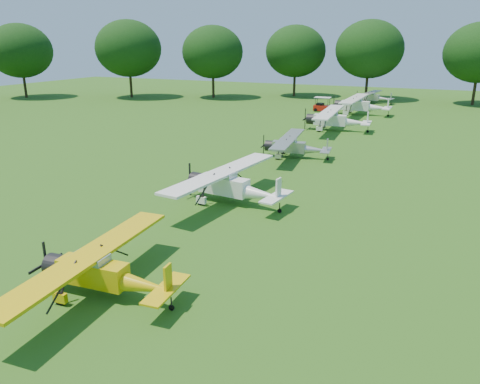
{
  "coord_description": "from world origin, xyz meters",
  "views": [
    {
      "loc": [
        11.28,
        -25.29,
        9.47
      ],
      "look_at": [
        1.1,
        -2.58,
        1.4
      ],
      "focal_mm": 35.0,
      "sensor_mm": 36.0,
      "label": 1
    }
  ],
  "objects_px": {
    "golf_cart": "(322,107)",
    "aircraft_4": "(294,145)",
    "aircraft_3": "(231,184)",
    "aircraft_6": "(360,104)",
    "aircraft_7": "(373,97)",
    "aircraft_2": "(102,271)",
    "aircraft_5": "(335,119)"
  },
  "relations": [
    {
      "from": "golf_cart",
      "to": "aircraft_5",
      "type": "bearing_deg",
      "value": -71.45
    },
    {
      "from": "aircraft_2",
      "to": "aircraft_4",
      "type": "height_order",
      "value": "aircraft_2"
    },
    {
      "from": "aircraft_2",
      "to": "golf_cart",
      "type": "height_order",
      "value": "golf_cart"
    },
    {
      "from": "aircraft_3",
      "to": "aircraft_6",
      "type": "relative_size",
      "value": 0.88
    },
    {
      "from": "aircraft_2",
      "to": "aircraft_7",
      "type": "relative_size",
      "value": 1.02
    },
    {
      "from": "aircraft_2",
      "to": "aircraft_4",
      "type": "xyz_separation_m",
      "value": [
        -0.27,
        24.65,
        -0.03
      ]
    },
    {
      "from": "aircraft_2",
      "to": "golf_cart",
      "type": "xyz_separation_m",
      "value": [
        -5.18,
        52.63,
        -0.44
      ]
    },
    {
      "from": "aircraft_2",
      "to": "aircraft_3",
      "type": "bearing_deg",
      "value": 87.06
    },
    {
      "from": "aircraft_3",
      "to": "aircraft_5",
      "type": "distance_m",
      "value": 26.66
    },
    {
      "from": "aircraft_7",
      "to": "golf_cart",
      "type": "relative_size",
      "value": 3.96
    },
    {
      "from": "golf_cart",
      "to": "aircraft_6",
      "type": "bearing_deg",
      "value": -14.33
    },
    {
      "from": "aircraft_6",
      "to": "aircraft_7",
      "type": "xyz_separation_m",
      "value": [
        -0.27,
        13.18,
        -0.34
      ]
    },
    {
      "from": "aircraft_5",
      "to": "aircraft_7",
      "type": "distance_m",
      "value": 26.0
    },
    {
      "from": "aircraft_7",
      "to": "golf_cart",
      "type": "xyz_separation_m",
      "value": [
        -5.16,
        -11.93,
        -0.41
      ]
    },
    {
      "from": "aircraft_3",
      "to": "aircraft_4",
      "type": "xyz_separation_m",
      "value": [
        -0.09,
        12.74,
        -0.17
      ]
    },
    {
      "from": "aircraft_4",
      "to": "aircraft_6",
      "type": "relative_size",
      "value": 0.76
    },
    {
      "from": "golf_cart",
      "to": "aircraft_4",
      "type": "bearing_deg",
      "value": -81.47
    },
    {
      "from": "aircraft_6",
      "to": "aircraft_7",
      "type": "relative_size",
      "value": 1.31
    },
    {
      "from": "aircraft_4",
      "to": "aircraft_7",
      "type": "relative_size",
      "value": 1.0
    },
    {
      "from": "aircraft_4",
      "to": "aircraft_5",
      "type": "xyz_separation_m",
      "value": [
        0.2,
        13.92,
        0.27
      ]
    },
    {
      "from": "aircraft_2",
      "to": "aircraft_7",
      "type": "height_order",
      "value": "aircraft_2"
    },
    {
      "from": "aircraft_2",
      "to": "aircraft_5",
      "type": "relative_size",
      "value": 0.82
    },
    {
      "from": "aircraft_6",
      "to": "golf_cart",
      "type": "height_order",
      "value": "aircraft_6"
    },
    {
      "from": "aircraft_2",
      "to": "aircraft_6",
      "type": "relative_size",
      "value": 0.78
    },
    {
      "from": "aircraft_5",
      "to": "golf_cart",
      "type": "height_order",
      "value": "aircraft_5"
    },
    {
      "from": "aircraft_7",
      "to": "aircraft_2",
      "type": "bearing_deg",
      "value": -82.45
    },
    {
      "from": "aircraft_2",
      "to": "aircraft_6",
      "type": "bearing_deg",
      "value": 85.94
    },
    {
      "from": "aircraft_3",
      "to": "aircraft_6",
      "type": "xyz_separation_m",
      "value": [
        0.42,
        39.48,
        0.17
      ]
    },
    {
      "from": "aircraft_2",
      "to": "aircraft_5",
      "type": "bearing_deg",
      "value": 86.31
    },
    {
      "from": "aircraft_7",
      "to": "aircraft_6",
      "type": "bearing_deg",
      "value": -81.3
    },
    {
      "from": "aircraft_3",
      "to": "aircraft_6",
      "type": "distance_m",
      "value": 39.48
    },
    {
      "from": "aircraft_6",
      "to": "aircraft_2",
      "type": "bearing_deg",
      "value": -89.96
    }
  ]
}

